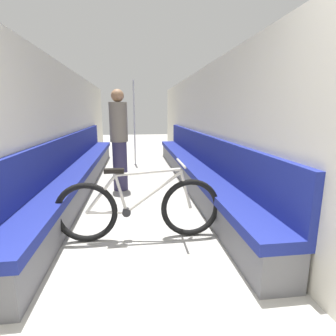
% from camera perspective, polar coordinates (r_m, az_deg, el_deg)
% --- Properties ---
extents(wall_left, '(0.10, 10.91, 2.13)m').
position_cam_1_polar(wall_left, '(4.77, -22.30, 7.91)').
color(wall_left, beige).
rests_on(wall_left, ground).
extents(wall_right, '(0.10, 10.91, 2.13)m').
position_cam_1_polar(wall_right, '(4.80, 8.78, 8.69)').
color(wall_right, beige).
rests_on(wall_right, ground).
extents(bench_seat_row_left, '(0.43, 6.47, 0.95)m').
position_cam_1_polar(bench_seat_row_left, '(5.01, -18.48, -0.38)').
color(bench_seat_row_left, '#5B5B60').
rests_on(bench_seat_row_left, ground).
extents(bench_seat_row_right, '(0.43, 6.47, 0.95)m').
position_cam_1_polar(bench_seat_row_right, '(5.03, 5.34, 0.26)').
color(bench_seat_row_right, '#5B5B60').
rests_on(bench_seat_row_right, ground).
extents(bicycle, '(1.74, 0.46, 0.83)m').
position_cam_1_polar(bicycle, '(2.82, -6.26, -8.73)').
color(bicycle, black).
rests_on(bicycle, ground).
extents(grab_pole_near, '(0.08, 0.08, 2.11)m').
position_cam_1_polar(grab_pole_near, '(6.70, -7.32, 9.36)').
color(grab_pole_near, gray).
rests_on(grab_pole_near, ground).
extents(passenger_standing, '(0.30, 0.30, 1.71)m').
position_cam_1_polar(passenger_standing, '(4.53, -10.60, 6.12)').
color(passenger_standing, '#332D4C').
rests_on(passenger_standing, ground).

